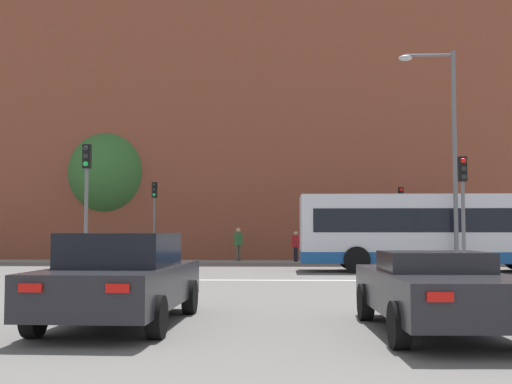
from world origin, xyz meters
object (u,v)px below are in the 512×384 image
Objects in this scene: traffic_light_near_right at (463,197)px; car_saloon_left at (122,278)px; traffic_light_far_left at (154,208)px; car_roadster_right at (436,290)px; pedestrian_waiting at (238,242)px; bus_crossing_lead at (439,231)px; pedestrian_walking_east at (296,244)px; traffic_light_near_left at (86,189)px; traffic_light_far_right at (401,211)px; street_lamp_junction at (446,139)px.

car_saloon_left is at bearing -130.81° from traffic_light_near_right.
traffic_light_far_left reaches higher than traffic_light_near_right.
car_saloon_left is 1.20× the size of traffic_light_near_right.
traffic_light_far_left reaches higher than car_roadster_right.
pedestrian_waiting reaches higher than car_saloon_left.
bus_crossing_lead reaches higher than pedestrian_walking_east.
traffic_light_near_left is at bearing -60.97° from pedestrian_walking_east.
car_roadster_right is at bearing -26.35° from pedestrian_walking_east.
bus_crossing_lead is 11.81m from pedestrian_waiting.
traffic_light_far_left is 0.92× the size of traffic_light_near_left.
traffic_light_far_right is 0.46× the size of street_lamp_junction.
traffic_light_far_right is at bearing 0.57° from traffic_light_far_left.
street_lamp_junction is 4.77× the size of pedestrian_waiting.
traffic_light_near_right is at bearing 50.77° from car_saloon_left.
street_lamp_junction is at bearing -2.60° from bus_crossing_lead.
traffic_light_far_left is 4.73m from pedestrian_waiting.
car_saloon_left is 23.48m from traffic_light_far_right.
street_lamp_junction is (0.31, 3.18, 2.31)m from traffic_light_near_right.
pedestrian_waiting is 1.12× the size of pedestrian_walking_east.
car_roadster_right is at bearing -13.98° from bus_crossing_lead.
traffic_light_far_left reaches higher than pedestrian_waiting.
traffic_light_far_right is at bearing -54.10° from pedestrian_waiting.
street_lamp_junction reaches higher than traffic_light_near_right.
pedestrian_walking_east is (-5.30, 0.51, -1.67)m from traffic_light_far_right.
pedestrian_walking_east is at bearing 59.42° from traffic_light_near_left.
traffic_light_far_left is 15.35m from street_lamp_junction.
pedestrian_walking_east is at bearing 174.45° from traffic_light_far_right.
traffic_light_near_right is at bearing -0.80° from traffic_light_near_left.
street_lamp_junction is at bearing 57.48° from car_saloon_left.
traffic_light_far_right reaches higher than pedestrian_walking_east.
street_lamp_junction is (0.06, -8.65, 2.41)m from traffic_light_far_right.
car_roadster_right is at bearing -6.15° from car_saloon_left.
traffic_light_near_left is (-12.49, -11.65, 0.40)m from traffic_light_far_right.
car_roadster_right is (5.10, -0.69, -0.12)m from car_saloon_left.
traffic_light_near_left is (-8.81, 10.74, 2.31)m from car_roadster_right.
pedestrian_waiting reaches higher than pedestrian_walking_east.
traffic_light_far_left is (-8.82, 22.27, 2.09)m from car_roadster_right.
traffic_light_near_left reaches higher than traffic_light_near_right.
bus_crossing_lead is at bearing 74.49° from car_roadster_right.
pedestrian_waiting is (-8.05, 12.99, -1.65)m from traffic_light_near_right.
traffic_light_far_right is (-0.13, 7.08, 0.97)m from bus_crossing_lead.
car_saloon_left is at bearing -69.73° from traffic_light_near_left.
traffic_light_far_right is at bearing -178.92° from bus_crossing_lead.
traffic_light_far_right is 17.09m from traffic_light_near_left.
car_saloon_left is 1.07× the size of traffic_light_near_left.
car_saloon_left is 13.19m from traffic_light_near_right.
traffic_light_near_right is 12.24m from traffic_light_near_left.
traffic_light_far_left is 0.49× the size of street_lamp_junction.
bus_crossing_lead is at bearing 19.92° from traffic_light_near_left.
street_lamp_junction is (12.55, 3.01, 2.01)m from traffic_light_near_left.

